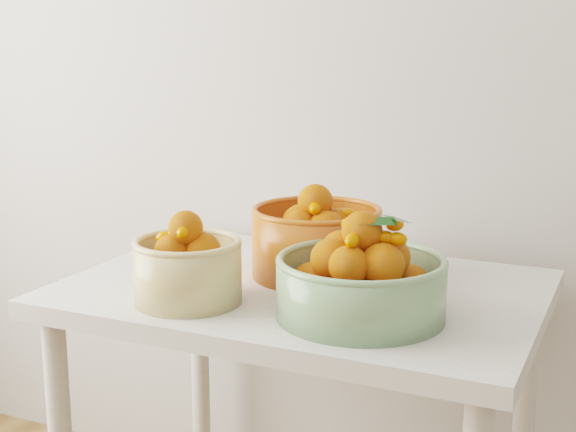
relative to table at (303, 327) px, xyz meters
The scene contains 4 objects.
table is the anchor object (origin of this frame).
bowl_cream 0.31m from the table, 129.21° to the right, with size 0.28×0.28×0.19m.
bowl_green 0.29m from the table, 39.02° to the right, with size 0.37×0.37×0.21m.
bowl_orange 0.19m from the table, 91.30° to the left, with size 0.34×0.34×0.21m.
Camera 1 is at (0.35, 0.08, 1.26)m, focal length 50.00 mm.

